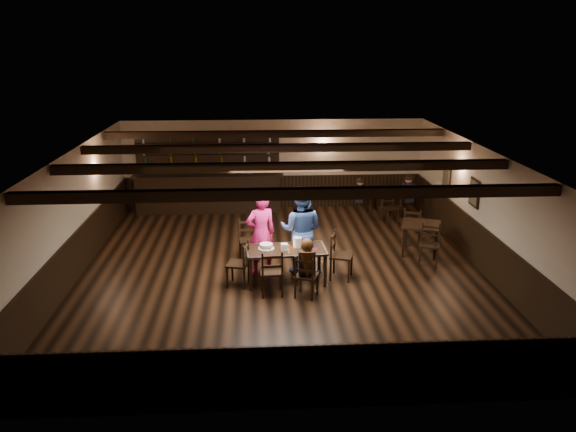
{
  "coord_description": "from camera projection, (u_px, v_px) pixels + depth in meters",
  "views": [
    {
      "loc": [
        -0.56,
        -11.69,
        4.97
      ],
      "look_at": [
        0.15,
        0.2,
        1.21
      ],
      "focal_mm": 35.0,
      "sensor_mm": 36.0,
      "label": 1
    }
  ],
  "objects": [
    {
      "name": "bar_counter",
      "position": [
        209.0,
        188.0,
        16.82
      ],
      "size": [
        4.45,
        0.7,
        2.2
      ],
      "color": "black",
      "rests_on": "ground"
    },
    {
      "name": "chair_far_pushed",
      "position": [
        249.0,
        236.0,
        13.15
      ],
      "size": [
        0.51,
        0.49,
        0.98
      ],
      "color": "black",
      "rests_on": "ground"
    },
    {
      "name": "seated_person",
      "position": [
        307.0,
        259.0,
        11.1
      ],
      "size": [
        0.33,
        0.5,
        0.81
      ],
      "color": "black",
      "rests_on": "ground"
    },
    {
      "name": "chair_near_left",
      "position": [
        272.0,
        270.0,
        11.22
      ],
      "size": [
        0.48,
        0.46,
        0.98
      ],
      "color": "black",
      "rests_on": "ground"
    },
    {
      "name": "chair_end_left",
      "position": [
        242.0,
        261.0,
        11.7
      ],
      "size": [
        0.52,
        0.54,
        0.97
      ],
      "color": "black",
      "rests_on": "ground"
    },
    {
      "name": "chair_end_right",
      "position": [
        338.0,
        251.0,
        12.09
      ],
      "size": [
        0.59,
        0.6,
        1.03
      ],
      "color": "black",
      "rests_on": "ground"
    },
    {
      "name": "back_table_a",
      "position": [
        421.0,
        228.0,
        13.46
      ],
      "size": [
        1.14,
        1.14,
        0.75
      ],
      "color": "black",
      "rests_on": "ground"
    },
    {
      "name": "plate_stack_a",
      "position": [
        284.0,
        247.0,
        11.74
      ],
      "size": [
        0.15,
        0.15,
        0.14
      ],
      "primitive_type": "cylinder",
      "color": "white",
      "rests_on": "dining_table"
    },
    {
      "name": "menu_red",
      "position": [
        311.0,
        249.0,
        11.83
      ],
      "size": [
        0.28,
        0.21,
        0.0
      ],
      "primitive_type": "cube",
      "rotation": [
        0.0,
        0.0,
        -0.14
      ],
      "color": "maroon",
      "rests_on": "dining_table"
    },
    {
      "name": "dining_table",
      "position": [
        286.0,
        252.0,
        11.85
      ],
      "size": [
        1.72,
        0.93,
        0.75
      ],
      "color": "black",
      "rests_on": "ground"
    },
    {
      "name": "salt_shaker",
      "position": [
        303.0,
        247.0,
        11.81
      ],
      "size": [
        0.03,
        0.03,
        0.08
      ],
      "primitive_type": "cylinder",
      "color": "silver",
      "rests_on": "dining_table"
    },
    {
      "name": "drink_glass",
      "position": [
        298.0,
        244.0,
        11.95
      ],
      "size": [
        0.08,
        0.08,
        0.12
      ],
      "primitive_type": "cylinder",
      "color": "silver",
      "rests_on": "dining_table"
    },
    {
      "name": "bg_patron_left",
      "position": [
        360.0,
        190.0,
        16.23
      ],
      "size": [
        0.3,
        0.38,
        0.69
      ],
      "color": "black",
      "rests_on": "ground"
    },
    {
      "name": "room_shell",
      "position": [
        282.0,
        195.0,
        12.17
      ],
      "size": [
        9.02,
        10.02,
        2.71
      ],
      "color": "beige",
      "rests_on": "ground"
    },
    {
      "name": "bg_patron_right",
      "position": [
        408.0,
        188.0,
        16.24
      ],
      "size": [
        0.3,
        0.42,
        0.78
      ],
      "color": "black",
      "rests_on": "ground"
    },
    {
      "name": "pepper_shaker",
      "position": [
        306.0,
        247.0,
        11.79
      ],
      "size": [
        0.04,
        0.04,
        0.09
      ],
      "primitive_type": "cylinder",
      "color": "#A5A8AD",
      "rests_on": "dining_table"
    },
    {
      "name": "chair_near_right",
      "position": [
        305.0,
        274.0,
        11.14
      ],
      "size": [
        0.54,
        0.53,
        0.9
      ],
      "color": "black",
      "rests_on": "ground"
    },
    {
      "name": "back_table_b",
      "position": [
        386.0,
        194.0,
        16.38
      ],
      "size": [
        0.96,
        0.96,
        0.75
      ],
      "color": "black",
      "rests_on": "ground"
    },
    {
      "name": "menu_blue",
      "position": [
        309.0,
        246.0,
        11.97
      ],
      "size": [
        0.28,
        0.2,
        0.0
      ],
      "primitive_type": "cube",
      "rotation": [
        0.0,
        0.0,
        -0.08
      ],
      "color": "#0D1045",
      "rests_on": "dining_table"
    },
    {
      "name": "cake",
      "position": [
        266.0,
        246.0,
        11.84
      ],
      "size": [
        0.34,
        0.34,
        0.11
      ],
      "color": "white",
      "rests_on": "dining_table"
    },
    {
      "name": "tea_light",
      "position": [
        287.0,
        246.0,
        11.93
      ],
      "size": [
        0.06,
        0.06,
        0.06
      ],
      "color": "#A5A8AD",
      "rests_on": "dining_table"
    },
    {
      "name": "man_blue",
      "position": [
        301.0,
        230.0,
        12.25
      ],
      "size": [
        1.14,
        1.0,
        1.98
      ],
      "primitive_type": "imported",
      "rotation": [
        0.0,
        0.0,
        2.84
      ],
      "color": "navy",
      "rests_on": "ground"
    },
    {
      "name": "plate_stack_b",
      "position": [
        298.0,
        242.0,
        11.92
      ],
      "size": [
        0.18,
        0.18,
        0.22
      ],
      "primitive_type": "cylinder",
      "color": "white",
      "rests_on": "dining_table"
    },
    {
      "name": "ground",
      "position": [
        282.0,
        270.0,
        12.66
      ],
      "size": [
        10.0,
        10.0,
        0.0
      ],
      "primitive_type": "plane",
      "color": "black",
      "rests_on": "ground"
    },
    {
      "name": "woman_pink",
      "position": [
        261.0,
        233.0,
        12.26
      ],
      "size": [
        0.78,
        0.64,
        1.84
      ],
      "primitive_type": "imported",
      "rotation": [
        0.0,
        0.0,
        3.48
      ],
      "color": "#DD2261",
      "rests_on": "ground"
    }
  ]
}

